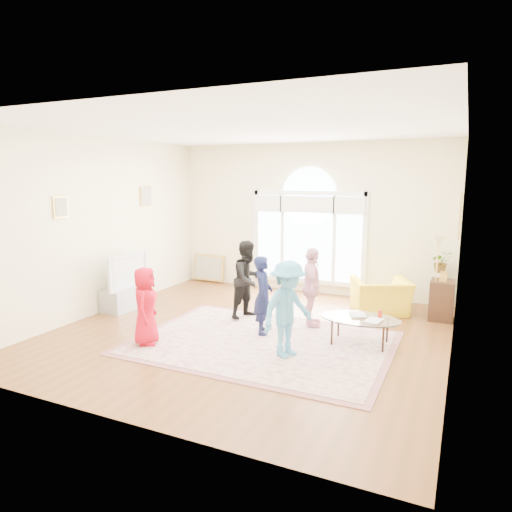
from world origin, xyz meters
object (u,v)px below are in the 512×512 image
at_px(armchair, 381,296).
at_px(area_rug, 262,343).
at_px(tv_console, 126,297).
at_px(coffee_table, 360,319).
at_px(television, 125,270).

bearing_deg(armchair, area_rug, 34.37).
xyz_separation_m(area_rug, armchair, (1.36, 2.33, 0.31)).
bearing_deg(area_rug, tv_console, 168.48).
relative_size(tv_console, armchair, 1.02).
distance_m(tv_console, coffee_table, 4.50).
distance_m(television, armchair, 4.81).
height_order(tv_console, armchair, armchair).
height_order(tv_console, coffee_table, coffee_table).
xyz_separation_m(tv_console, armchair, (4.49, 1.69, 0.11)).
bearing_deg(television, tv_console, 180.00).
xyz_separation_m(area_rug, coffee_table, (1.36, 0.56, 0.39)).
xyz_separation_m(area_rug, tv_console, (-3.14, 0.64, 0.20)).
bearing_deg(area_rug, armchair, 59.83).
distance_m(tv_console, television, 0.54).
height_order(area_rug, armchair, armchair).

